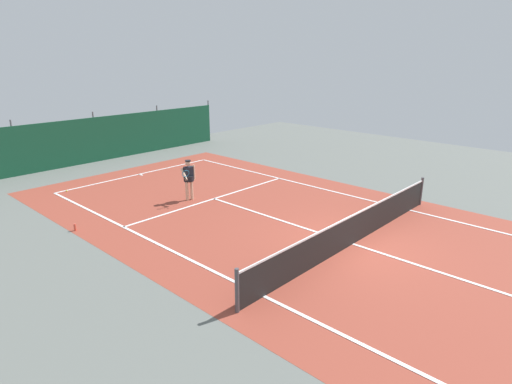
{
  "coord_description": "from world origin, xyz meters",
  "views": [
    {
      "loc": [
        -10.89,
        -6.05,
        5.57
      ],
      "look_at": [
        -0.22,
        3.87,
        0.9
      ],
      "focal_mm": 30.0,
      "sensor_mm": 36.0,
      "label": 1
    }
  ],
  "objects_px": {
    "tennis_player": "(189,177)",
    "water_bottle": "(75,227)",
    "tennis_net": "(354,229)",
    "tennis_ball_near_player": "(67,191)",
    "parked_car": "(133,130)"
  },
  "relations": [
    {
      "from": "tennis_ball_near_player",
      "to": "water_bottle",
      "type": "xyz_separation_m",
      "value": [
        -1.7,
        -4.44,
        0.09
      ]
    },
    {
      "from": "tennis_player",
      "to": "tennis_ball_near_player",
      "type": "xyz_separation_m",
      "value": [
        -2.9,
        4.73,
        -0.93
      ]
    },
    {
      "from": "tennis_ball_near_player",
      "to": "water_bottle",
      "type": "distance_m",
      "value": 4.76
    },
    {
      "from": "tennis_net",
      "to": "parked_car",
      "type": "bearing_deg",
      "value": 77.4
    },
    {
      "from": "water_bottle",
      "to": "parked_car",
      "type": "bearing_deg",
      "value": 50.96
    },
    {
      "from": "tennis_ball_near_player",
      "to": "tennis_player",
      "type": "bearing_deg",
      "value": -58.53
    },
    {
      "from": "parked_car",
      "to": "tennis_player",
      "type": "bearing_deg",
      "value": -115.73
    },
    {
      "from": "tennis_player",
      "to": "water_bottle",
      "type": "bearing_deg",
      "value": 13.15
    },
    {
      "from": "tennis_net",
      "to": "tennis_player",
      "type": "height_order",
      "value": "tennis_player"
    },
    {
      "from": "tennis_net",
      "to": "tennis_player",
      "type": "relative_size",
      "value": 6.17
    },
    {
      "from": "tennis_player",
      "to": "water_bottle",
      "type": "xyz_separation_m",
      "value": [
        -4.6,
        0.29,
        -0.84
      ]
    },
    {
      "from": "parked_car",
      "to": "water_bottle",
      "type": "height_order",
      "value": "parked_car"
    },
    {
      "from": "water_bottle",
      "to": "tennis_ball_near_player",
      "type": "bearing_deg",
      "value": 69.06
    },
    {
      "from": "tennis_player",
      "to": "water_bottle",
      "type": "distance_m",
      "value": 4.68
    },
    {
      "from": "tennis_player",
      "to": "parked_car",
      "type": "xyz_separation_m",
      "value": [
        5.06,
        12.19,
        -0.12
      ]
    }
  ]
}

